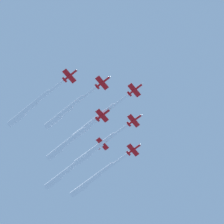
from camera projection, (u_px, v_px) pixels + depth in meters
name	position (u px, v px, depth m)	size (l,w,h in m)	color
jet_lead	(95.00, 121.00, 220.79)	(29.63, 41.12, 3.73)	red
jet_port_inner	(96.00, 148.00, 226.75)	(29.40, 39.83, 3.77)	red
jet_starboard_inner	(65.00, 111.00, 219.49)	(28.28, 38.64, 3.76)	red
jet_port_mid	(67.00, 143.00, 223.00)	(27.81, 38.81, 3.74)	red
jet_starboard_mid	(93.00, 179.00, 233.14)	(31.49, 43.45, 3.71)	red
jet_port_outer	(30.00, 108.00, 218.22)	(30.41, 41.77, 3.72)	red
jet_starboard_outer	(66.00, 172.00, 231.35)	(29.48, 41.43, 3.71)	red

